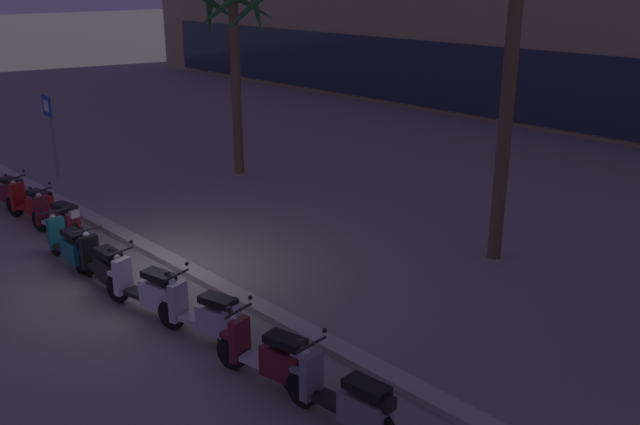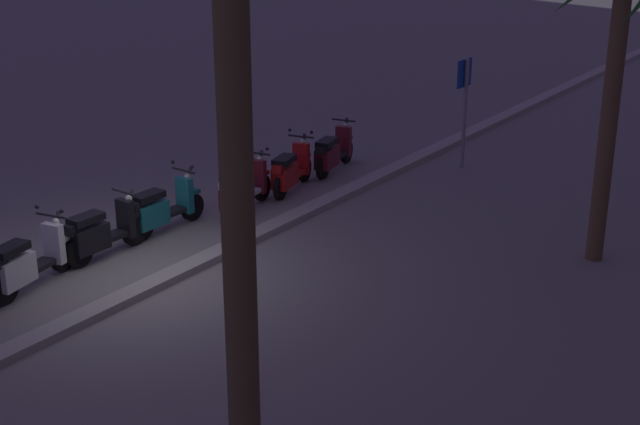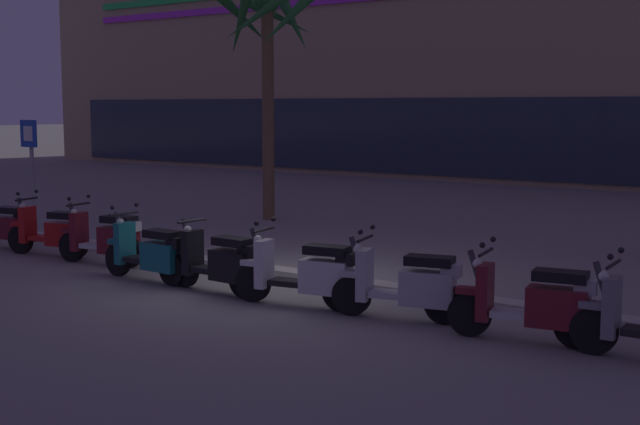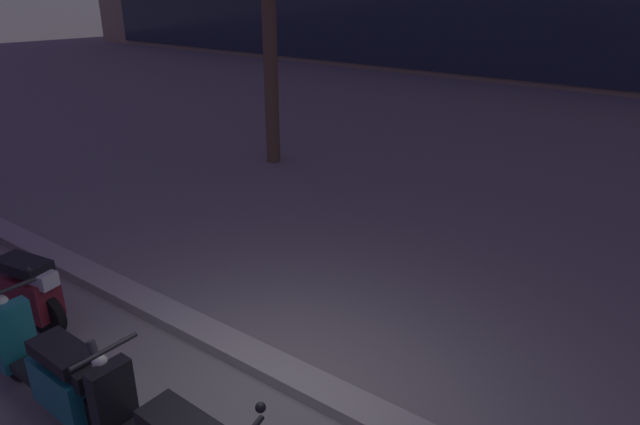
% 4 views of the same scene
% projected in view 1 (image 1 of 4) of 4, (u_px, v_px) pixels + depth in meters
% --- Properties ---
extents(ground_plane, '(200.00, 200.00, 0.00)m').
position_uv_depth(ground_plane, '(159.00, 273.00, 13.80)').
color(ground_plane, gray).
extents(curb_strip, '(60.00, 0.36, 0.12)m').
position_uv_depth(curb_strip, '(178.00, 264.00, 14.07)').
color(curb_strip, '#ADA89E').
rests_on(curb_strip, ground).
extents(scooter_maroon_tail_end, '(1.80, 0.67, 1.04)m').
position_uv_depth(scooter_maroon_tail_end, '(6.00, 191.00, 17.57)').
color(scooter_maroon_tail_end, black).
rests_on(scooter_maroon_tail_end, ground).
extents(scooter_red_far_back, '(1.74, 0.71, 1.17)m').
position_uv_depth(scooter_red_far_back, '(33.00, 204.00, 16.50)').
color(scooter_red_far_back, black).
rests_on(scooter_red_far_back, ground).
extents(scooter_maroon_lead_nearest, '(1.78, 0.64, 1.17)m').
position_uv_depth(scooter_maroon_lead_nearest, '(59.00, 219.00, 15.46)').
color(scooter_maroon_lead_nearest, black).
rests_on(scooter_maroon_lead_nearest, ground).
extents(scooter_teal_mid_rear, '(1.79, 0.56, 1.17)m').
position_uv_depth(scooter_teal_mid_rear, '(69.00, 245.00, 14.00)').
color(scooter_teal_mid_rear, black).
rests_on(scooter_teal_mid_rear, ground).
extents(scooter_black_second_in_line, '(1.74, 0.56, 1.04)m').
position_uv_depth(scooter_black_second_in_line, '(103.00, 265.00, 13.02)').
color(scooter_black_second_in_line, black).
rests_on(scooter_black_second_in_line, ground).
extents(scooter_white_mid_centre, '(1.84, 0.69, 1.17)m').
position_uv_depth(scooter_white_mid_centre, '(148.00, 290.00, 11.99)').
color(scooter_white_mid_centre, black).
rests_on(scooter_white_mid_centre, ground).
extents(scooter_silver_mid_front, '(1.72, 0.73, 1.17)m').
position_uv_depth(scooter_silver_mid_front, '(205.00, 315.00, 11.10)').
color(scooter_silver_mid_front, black).
rests_on(scooter_silver_mid_front, ground).
extents(scooter_maroon_gap_after_mid, '(1.74, 0.66, 1.17)m').
position_uv_depth(scooter_maroon_gap_after_mid, '(270.00, 356.00, 9.88)').
color(scooter_maroon_gap_after_mid, black).
rests_on(scooter_maroon_gap_after_mid, ground).
extents(scooter_grey_last_in_row, '(1.84, 0.56, 1.17)m').
position_uv_depth(scooter_grey_last_in_row, '(347.00, 400.00, 8.89)').
color(scooter_grey_last_in_row, black).
rests_on(scooter_grey_last_in_row, ground).
extents(crossing_sign, '(0.60, 0.13, 2.40)m').
position_uv_depth(crossing_sign, '(51.00, 126.00, 19.93)').
color(crossing_sign, '#939399').
rests_on(crossing_sign, ground).
extents(palm_tree_by_mall_entrance, '(2.17, 2.20, 6.71)m').
position_uv_depth(palm_tree_by_mall_entrance, '(515.00, 2.00, 12.89)').
color(palm_tree_by_mall_entrance, brown).
rests_on(palm_tree_by_mall_entrance, ground).
extents(palm_tree_near_sign, '(2.37, 2.44, 5.47)m').
position_uv_depth(palm_tree_near_sign, '(234.00, 29.00, 19.47)').
color(palm_tree_near_sign, brown).
rests_on(palm_tree_near_sign, ground).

